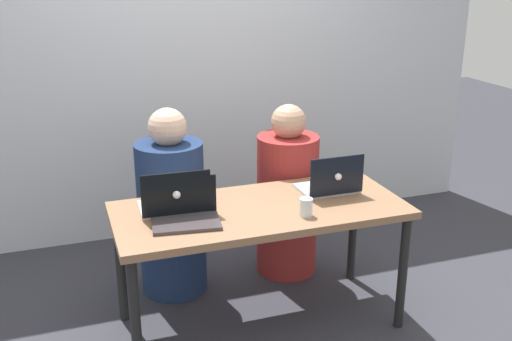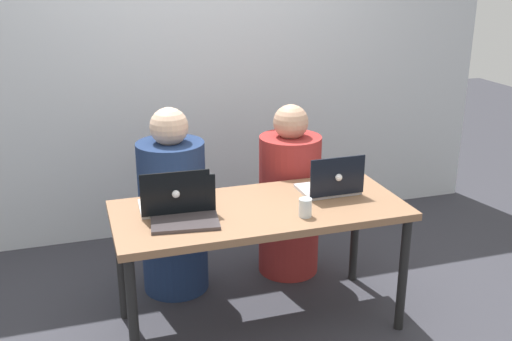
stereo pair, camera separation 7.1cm
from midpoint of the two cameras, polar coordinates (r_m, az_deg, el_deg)
name	(u,v)px [view 2 (the right image)]	position (r m, az deg, el deg)	size (l,w,h in m)	color
ground_plane	(260,322)	(3.47, 0.95, -14.24)	(12.00, 12.00, 0.00)	#32323A
back_wall	(198,70)	(4.34, -5.05, 9.51)	(4.50, 0.10, 2.38)	silver
desk	(260,219)	(3.17, 1.01, -4.64)	(1.53, 0.67, 0.70)	#8B6346
person_on_left	(173,211)	(3.61, -7.34, -3.88)	(0.44, 0.44, 1.14)	navy
person_on_right	(289,200)	(3.81, 3.72, -2.79)	(0.43, 0.43, 1.11)	maroon
laptop_front_left	(184,212)	(2.98, -6.18, -3.98)	(0.36, 0.27, 0.21)	#3C3537
laptop_back_right	(331,185)	(3.34, 7.74, -1.35)	(0.32, 0.27, 0.23)	silver
laptop_back_left	(174,201)	(3.10, -7.17, -2.95)	(0.36, 0.29, 0.24)	silver
water_glass_right	(305,209)	(3.03, 5.38, -3.65)	(0.07, 0.07, 0.09)	silver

